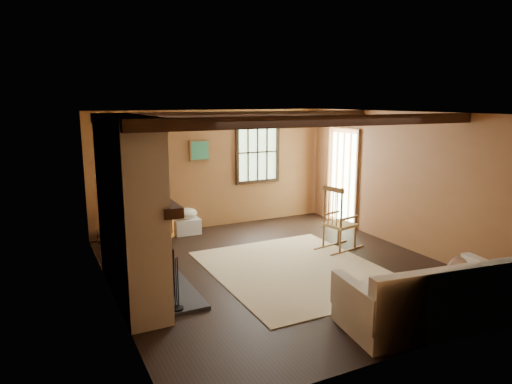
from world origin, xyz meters
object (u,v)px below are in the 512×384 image
laundry_basket (187,226)px  fireplace (131,215)px  armchair (142,226)px  rocking_chair (338,223)px  sofa (430,301)px

laundry_basket → fireplace: bearing=-121.8°
armchair → rocking_chair: bearing=109.1°
laundry_basket → rocking_chair: bearing=-45.4°
rocking_chair → sofa: rocking_chair is taller
sofa → armchair: size_ratio=2.57×
rocking_chair → fireplace: bearing=83.7°
rocking_chair → laundry_basket: 2.99m
sofa → laundry_basket: size_ratio=4.28×
fireplace → laundry_basket: (1.53, 2.46, -0.95)m
fireplace → armchair: fireplace is taller
rocking_chair → armchair: (-3.05, 1.71, -0.10)m
sofa → rocking_chair: bearing=83.0°
fireplace → armchair: 2.25m
laundry_basket → armchair: bearing=-157.3°
fireplace → laundry_basket: fireplace is taller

